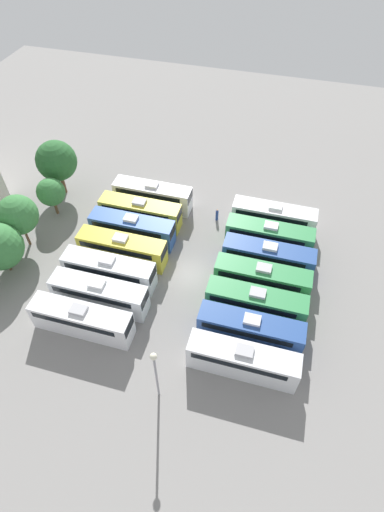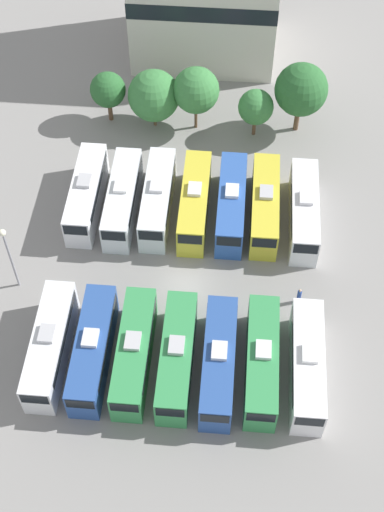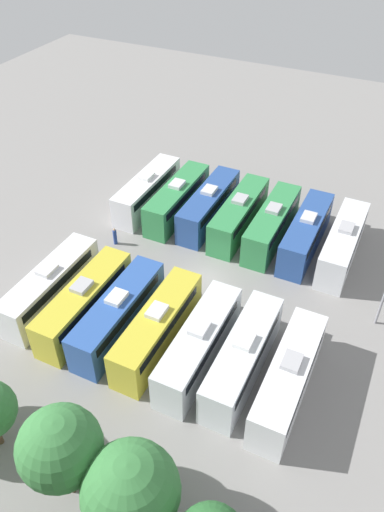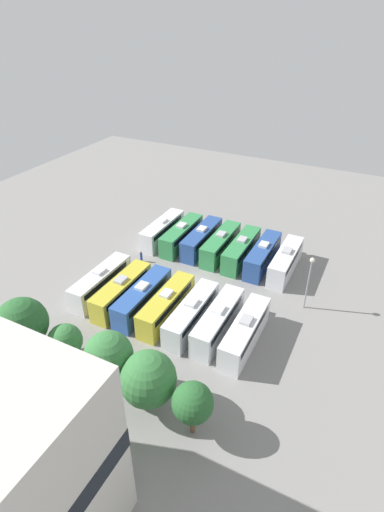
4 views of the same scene
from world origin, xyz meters
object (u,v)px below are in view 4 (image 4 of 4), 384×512
object	(u,v)px
bus_2	(241,249)
tree_3	(65,341)
bus_10	(167,305)
light_pole	(310,274)
bus_1	(263,255)
bus_9	(192,314)
bus_8	(218,321)
tree_1	(148,379)
bus_12	(122,291)
tree_2	(109,356)
bus_4	(202,239)
bus_3	(221,244)
bus_13	(101,282)
tree_0	(193,403)
bus_6	(162,230)
bus_7	(245,332)
tree_4	(22,323)
bus_11	(143,297)
bus_5	(182,235)
worker_person	(141,257)
bus_0	(286,261)

from	to	relation	value
bus_2	tree_3	bearing A→B (deg)	72.70
bus_10	light_pole	world-z (taller)	light_pole
bus_1	bus_9	distance (m)	16.70
bus_8	tree_1	size ratio (longest dim) A/B	1.59
bus_9	bus_12	bearing A→B (deg)	0.06
bus_12	tree_2	size ratio (longest dim) A/B	1.44
tree_2	tree_3	world-z (taller)	tree_2
bus_4	light_pole	world-z (taller)	light_pole
bus_3	bus_13	distance (m)	19.03
bus_9	tree_2	distance (m)	12.61
light_pole	tree_0	distance (m)	22.48
bus_6	bus_7	bearing A→B (deg)	140.97
bus_1	bus_9	bearing A→B (deg)	78.60
bus_8	bus_10	bearing A→B (deg)	1.45
bus_12	tree_4	size ratio (longest dim) A/B	1.32
bus_11	tree_4	world-z (taller)	tree_4
bus_4	bus_5	bearing A→B (deg)	6.10
bus_6	bus_8	size ratio (longest dim) A/B	1.00
bus_2	bus_3	bearing A→B (deg)	-1.76
bus_1	tree_1	size ratio (longest dim) A/B	1.59
bus_9	worker_person	xyz separation A→B (m)	(13.11, -9.27, -1.02)
worker_person	light_pole	size ratio (longest dim) A/B	0.24
bus_3	bus_13	bearing A→B (deg)	57.88
tree_1	tree_4	distance (m)	14.72
bus_1	bus_10	bearing A→B (deg)	67.41
bus_7	worker_person	world-z (taller)	bus_7
bus_6	bus_3	bearing A→B (deg)	-179.33
bus_10	tree_4	bearing A→B (deg)	53.04
bus_0	bus_8	distance (m)	16.34
bus_8	bus_9	bearing A→B (deg)	5.36
bus_13	tree_1	distance (m)	19.65
light_pole	tree_1	world-z (taller)	light_pole
tree_0	bus_11	bearing A→B (deg)	-43.34
worker_person	bus_9	bearing A→B (deg)	144.72
bus_9	light_pole	xyz separation A→B (m)	(-11.16, -9.50, 3.22)
tree_4	bus_2	bearing A→B (deg)	-114.20
bus_5	bus_1	bearing A→B (deg)	-179.74
tree_2	tree_3	bearing A→B (deg)	-5.16
bus_8	tree_2	world-z (taller)	tree_2
bus_7	bus_8	xyz separation A→B (m)	(3.44, -0.36, 0.00)
bus_12	tree_2	xyz separation A→B (m)	(-7.32, 11.96, 2.99)
bus_4	tree_0	bearing A→B (deg)	114.23
bus_0	worker_person	distance (m)	21.06
bus_4	light_pole	size ratio (longest dim) A/B	1.39
tree_2	tree_3	distance (m)	6.20
bus_2	bus_4	world-z (taller)	same
tree_4	worker_person	bearing A→B (deg)	-89.70
bus_5	tree_4	bearing A→B (deg)	84.15
bus_2	bus_8	bearing A→B (deg)	101.43
bus_5	bus_10	distance (m)	17.47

